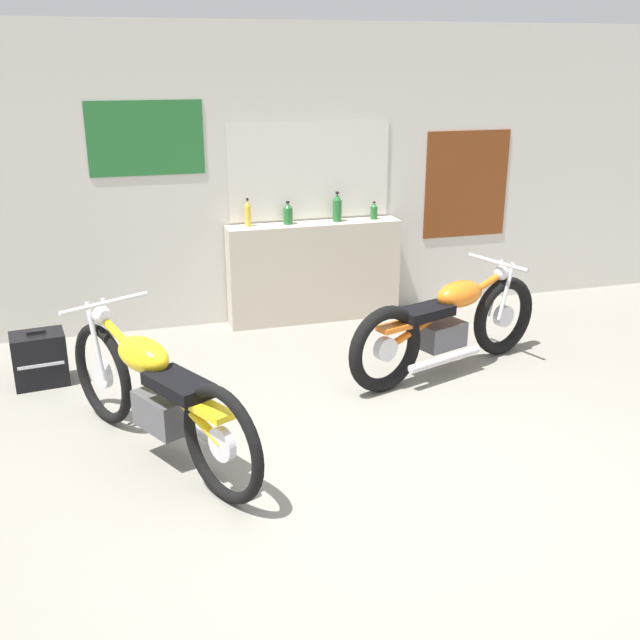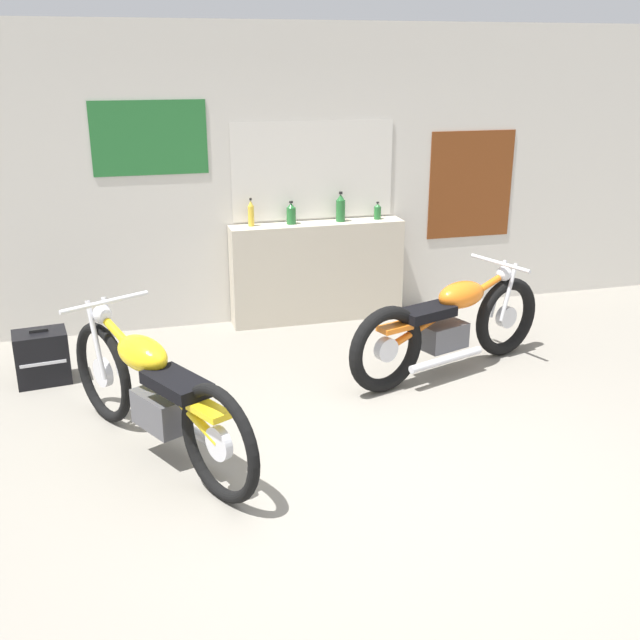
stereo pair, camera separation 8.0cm
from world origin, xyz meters
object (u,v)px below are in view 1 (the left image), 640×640
at_px(motorcycle_orange, 449,324).
at_px(motorcycle_yellow, 156,394).
at_px(bottle_leftmost, 248,214).
at_px(bottle_center, 337,208).
at_px(bottle_left_center, 288,214).
at_px(hard_case_black, 40,359).
at_px(bottle_right_center, 374,211).

height_order(motorcycle_orange, motorcycle_yellow, motorcycle_yellow).
relative_size(bottle_leftmost, bottle_center, 0.92).
distance_m(bottle_left_center, motorcycle_yellow, 2.85).
relative_size(bottle_center, hard_case_black, 0.64).
bearing_deg(motorcycle_orange, motorcycle_yellow, -162.40).
xyz_separation_m(bottle_left_center, motorcycle_yellow, (-1.47, -2.36, -0.62)).
distance_m(bottle_left_center, hard_case_black, 2.61).
relative_size(bottle_center, motorcycle_orange, 0.15).
bearing_deg(motorcycle_orange, hard_case_black, 168.20).
xyz_separation_m(bottle_leftmost, bottle_left_center, (0.39, -0.01, -0.02)).
height_order(bottle_left_center, hard_case_black, bottle_left_center).
distance_m(bottle_center, motorcycle_orange, 1.79).
bearing_deg(bottle_leftmost, hard_case_black, -153.84).
distance_m(bottle_right_center, motorcycle_yellow, 3.37).
xyz_separation_m(bottle_right_center, hard_case_black, (-3.15, -0.92, -0.84)).
height_order(bottle_left_center, motorcycle_orange, bottle_left_center).
xyz_separation_m(bottle_leftmost, hard_case_black, (-1.90, -0.93, -0.88)).
bearing_deg(hard_case_black, bottle_center, 18.23).
distance_m(bottle_left_center, bottle_right_center, 0.87).
bearing_deg(bottle_right_center, motorcycle_yellow, -134.72).
bearing_deg(motorcycle_yellow, bottle_center, 50.29).
height_order(bottle_center, motorcycle_yellow, bottle_center).
bearing_deg(bottle_center, hard_case_black, -161.77).
height_order(bottle_leftmost, bottle_center, bottle_center).
bearing_deg(bottle_right_center, bottle_center, -179.45).
relative_size(bottle_right_center, motorcycle_orange, 0.09).
relative_size(motorcycle_orange, motorcycle_yellow, 1.02).
distance_m(bottle_leftmost, bottle_center, 0.87).
relative_size(bottle_right_center, motorcycle_yellow, 0.09).
distance_m(bottle_center, motorcycle_yellow, 3.13).
xyz_separation_m(bottle_center, hard_case_black, (-2.77, -0.91, -0.89)).
distance_m(bottle_left_center, bottle_center, 0.49).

